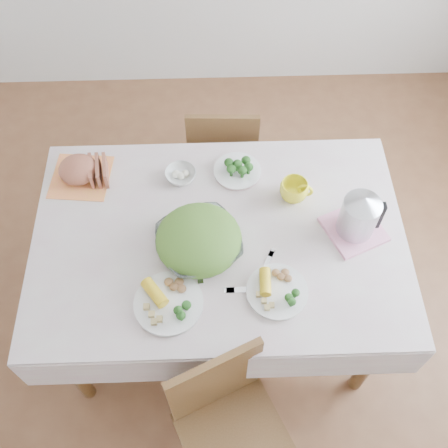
{
  "coord_description": "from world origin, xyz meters",
  "views": [
    {
      "loc": [
        -0.02,
        -1.11,
        2.55
      ],
      "look_at": [
        0.02,
        0.02,
        0.82
      ],
      "focal_mm": 42.0,
      "sensor_mm": 36.0,
      "label": 1
    }
  ],
  "objects_px": {
    "chair_far": "(223,140)",
    "dinner_plate_left": "(169,303)",
    "chair_near": "(236,436)",
    "salad_bowl": "(199,243)",
    "dining_table": "(220,280)",
    "yellow_mug": "(294,191)",
    "dinner_plate_right": "(277,291)",
    "electric_kettle": "(360,213)"
  },
  "relations": [
    {
      "from": "chair_far",
      "to": "dinner_plate_left",
      "type": "height_order",
      "value": "chair_far"
    },
    {
      "from": "chair_near",
      "to": "salad_bowl",
      "type": "distance_m",
      "value": 0.74
    },
    {
      "from": "dining_table",
      "to": "yellow_mug",
      "type": "height_order",
      "value": "yellow_mug"
    },
    {
      "from": "salad_bowl",
      "to": "chair_far",
      "type": "bearing_deg",
      "value": 81.89
    },
    {
      "from": "dinner_plate_right",
      "to": "yellow_mug",
      "type": "height_order",
      "value": "yellow_mug"
    },
    {
      "from": "chair_far",
      "to": "electric_kettle",
      "type": "relative_size",
      "value": 3.89
    },
    {
      "from": "chair_near",
      "to": "dinner_plate_left",
      "type": "bearing_deg",
      "value": 95.36
    },
    {
      "from": "chair_far",
      "to": "dinner_plate_left",
      "type": "xyz_separation_m",
      "value": [
        -0.23,
        -1.07,
        0.31
      ]
    },
    {
      "from": "dining_table",
      "to": "salad_bowl",
      "type": "bearing_deg",
      "value": -146.64
    },
    {
      "from": "chair_near",
      "to": "dinner_plate_right",
      "type": "bearing_deg",
      "value": 44.81
    },
    {
      "from": "salad_bowl",
      "to": "yellow_mug",
      "type": "xyz_separation_m",
      "value": [
        0.39,
        0.24,
        0.01
      ]
    },
    {
      "from": "dining_table",
      "to": "dinner_plate_right",
      "type": "relative_size",
      "value": 5.99
    },
    {
      "from": "electric_kettle",
      "to": "chair_near",
      "type": "bearing_deg",
      "value": -128.7
    },
    {
      "from": "chair_near",
      "to": "yellow_mug",
      "type": "bearing_deg",
      "value": 48.42
    },
    {
      "from": "salad_bowl",
      "to": "dinner_plate_right",
      "type": "distance_m",
      "value": 0.36
    },
    {
      "from": "dinner_plate_left",
      "to": "yellow_mug",
      "type": "relative_size",
      "value": 2.18
    },
    {
      "from": "salad_bowl",
      "to": "electric_kettle",
      "type": "relative_size",
      "value": 1.52
    },
    {
      "from": "chair_far",
      "to": "dinner_plate_right",
      "type": "bearing_deg",
      "value": 101.69
    },
    {
      "from": "dining_table",
      "to": "chair_far",
      "type": "distance_m",
      "value": 0.79
    },
    {
      "from": "dinner_plate_left",
      "to": "yellow_mug",
      "type": "height_order",
      "value": "yellow_mug"
    },
    {
      "from": "chair_near",
      "to": "chair_far",
      "type": "bearing_deg",
      "value": 65.68
    },
    {
      "from": "chair_far",
      "to": "yellow_mug",
      "type": "xyz_separation_m",
      "value": [
        0.28,
        -0.6,
        0.34
      ]
    },
    {
      "from": "dining_table",
      "to": "chair_near",
      "type": "height_order",
      "value": "chair_near"
    },
    {
      "from": "chair_far",
      "to": "yellow_mug",
      "type": "bearing_deg",
      "value": 117.11
    },
    {
      "from": "dinner_plate_right",
      "to": "chair_near",
      "type": "bearing_deg",
      "value": -110.84
    },
    {
      "from": "salad_bowl",
      "to": "dinner_plate_left",
      "type": "xyz_separation_m",
      "value": [
        -0.11,
        -0.24,
        -0.03
      ]
    },
    {
      "from": "salad_bowl",
      "to": "yellow_mug",
      "type": "distance_m",
      "value": 0.46
    },
    {
      "from": "dinner_plate_right",
      "to": "yellow_mug",
      "type": "bearing_deg",
      "value": 76.58
    },
    {
      "from": "dining_table",
      "to": "dinner_plate_right",
      "type": "xyz_separation_m",
      "value": [
        0.21,
        -0.26,
        0.4
      ]
    },
    {
      "from": "chair_far",
      "to": "chair_near",
      "type": "bearing_deg",
      "value": 92.38
    },
    {
      "from": "yellow_mug",
      "to": "electric_kettle",
      "type": "relative_size",
      "value": 0.57
    },
    {
      "from": "dinner_plate_right",
      "to": "dining_table",
      "type": "bearing_deg",
      "value": 129.19
    },
    {
      "from": "dinner_plate_left",
      "to": "yellow_mug",
      "type": "bearing_deg",
      "value": 43.06
    },
    {
      "from": "chair_far",
      "to": "yellow_mug",
      "type": "relative_size",
      "value": 6.81
    },
    {
      "from": "dining_table",
      "to": "chair_near",
      "type": "distance_m",
      "value": 0.71
    },
    {
      "from": "chair_near",
      "to": "salad_bowl",
      "type": "bearing_deg",
      "value": 76.06
    },
    {
      "from": "chair_near",
      "to": "yellow_mug",
      "type": "relative_size",
      "value": 7.14
    },
    {
      "from": "salad_bowl",
      "to": "dinner_plate_left",
      "type": "distance_m",
      "value": 0.27
    },
    {
      "from": "chair_far",
      "to": "salad_bowl",
      "type": "height_order",
      "value": "chair_far"
    },
    {
      "from": "salad_bowl",
      "to": "dinner_plate_left",
      "type": "bearing_deg",
      "value": -115.54
    },
    {
      "from": "salad_bowl",
      "to": "electric_kettle",
      "type": "xyz_separation_m",
      "value": [
        0.62,
        0.06,
        0.08
      ]
    },
    {
      "from": "dinner_plate_right",
      "to": "yellow_mug",
      "type": "xyz_separation_m",
      "value": [
        0.11,
        0.44,
        0.04
      ]
    }
  ]
}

